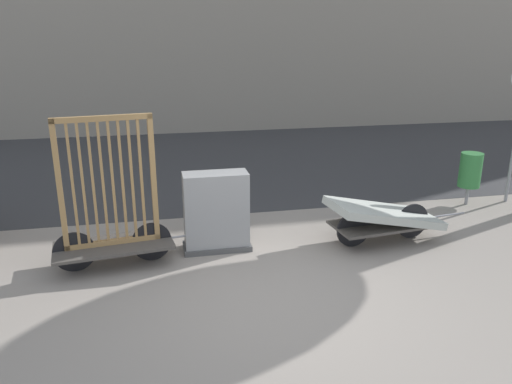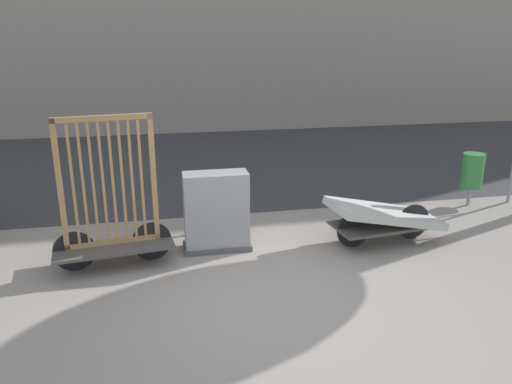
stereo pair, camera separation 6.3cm
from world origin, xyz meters
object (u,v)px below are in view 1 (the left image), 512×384
at_px(bike_cart_with_mattress, 385,216).
at_px(bike_cart_with_bedframe, 112,219).
at_px(utility_cabinet, 216,214).
at_px(trash_bin, 470,170).

bearing_deg(bike_cart_with_mattress, bike_cart_with_bedframe, 173.04).
bearing_deg(bike_cart_with_bedframe, utility_cabinet, 2.46).
relative_size(bike_cart_with_bedframe, bike_cart_with_mattress, 0.97).
xyz_separation_m(bike_cart_with_mattress, trash_bin, (2.31, 1.32, 0.24)).
height_order(bike_cart_with_bedframe, bike_cart_with_mattress, bike_cart_with_bedframe).
relative_size(bike_cart_with_bedframe, trash_bin, 2.35).
height_order(bike_cart_with_bedframe, utility_cabinet, bike_cart_with_bedframe).
distance_m(bike_cart_with_bedframe, utility_cabinet, 1.48).
bearing_deg(bike_cart_with_bedframe, bike_cart_with_mattress, -7.90).
height_order(utility_cabinet, trash_bin, utility_cabinet).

